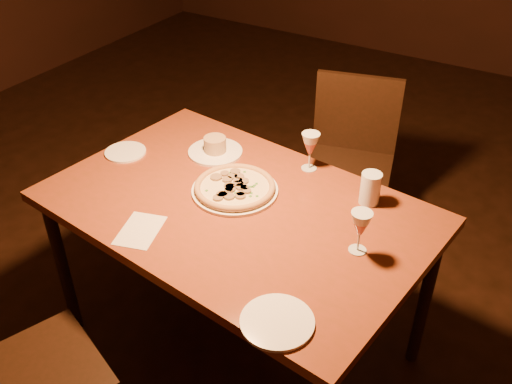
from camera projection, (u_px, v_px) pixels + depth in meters
The scene contains 12 objects.
floor at pixel (240, 290), 2.89m from camera, with size 7.00×7.00×0.00m, color black.
dining_table at pixel (237, 219), 2.22m from camera, with size 1.55×1.11×0.78m.
chair_near at pixel (13, 380), 1.87m from camera, with size 0.54×0.54×0.86m.
chair_far at pixel (350, 157), 2.97m from camera, with size 0.54×0.54×0.91m.
pizza_plate at pixel (235, 188), 2.24m from camera, with size 0.34×0.34×0.04m.
ramekin_saucer at pixel (215, 148), 2.48m from camera, with size 0.24×0.24×0.08m.
wine_glass_far at pixel (310, 151), 2.34m from camera, with size 0.08×0.08×0.17m, color #B1524A, non-canonical shape.
wine_glass_right at pixel (360, 232), 1.91m from camera, with size 0.07×0.07×0.16m, color #B1524A, non-canonical shape.
water_tumbler at pixel (370, 188), 2.15m from camera, with size 0.08×0.08×0.13m, color silver.
side_plate_left at pixel (125, 152), 2.49m from camera, with size 0.18×0.18×0.01m, color white.
side_plate_near at pixel (277, 322), 1.68m from camera, with size 0.22×0.22×0.01m, color white.
menu_card at pixel (140, 230), 2.05m from camera, with size 0.13×0.20×0.00m, color silver.
Camera 1 is at (1.14, -1.74, 2.06)m, focal length 40.00 mm.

